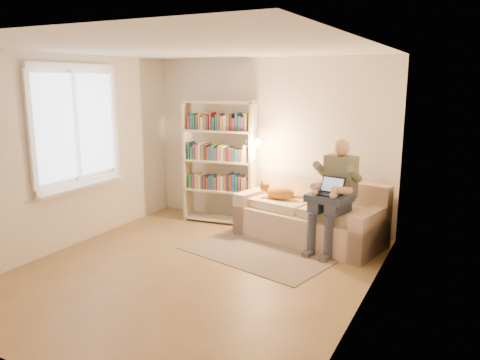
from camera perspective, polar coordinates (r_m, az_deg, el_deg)
The scene contains 14 objects.
floor at distance 5.78m, azimuth -5.78°, elevation -10.99°, with size 4.50×4.50×0.00m, color olive.
ceiling at distance 5.33m, azimuth -6.39°, elevation 15.67°, with size 4.00×4.50×0.02m, color white.
wall_left at distance 6.70m, azimuth -20.57°, elevation 3.08°, with size 0.02×4.50×2.60m, color silver.
wall_right at distance 4.64m, azimuth 15.09°, elevation -0.27°, with size 0.02×4.50×2.60m, color silver.
wall_back at distance 7.37m, azimuth 3.55°, elevation 4.58°, with size 4.00×0.02×2.60m, color silver.
wall_front at distance 3.78m, azimuth -25.06°, elevation -3.80°, with size 4.00×0.02×2.60m, color silver.
window at distance 6.79m, azimuth -19.07°, elevation 3.93°, with size 0.12×1.52×1.69m.
sofa at distance 6.80m, azimuth 8.57°, elevation -4.65°, with size 2.20×1.33×0.87m.
person at distance 6.32m, azimuth 11.50°, elevation -1.12°, with size 0.53×0.73×1.50m.
cat at distance 6.86m, azimuth 4.53°, elevation -1.45°, with size 0.66×0.31×0.24m.
blanket at distance 6.21m, azimuth 10.96°, elevation -2.19°, with size 0.53×0.43×0.09m, color #24303F.
laptop at distance 6.20m, azimuth 11.05°, elevation -1.22°, with size 0.37×0.35×0.27m.
bookshelf at distance 7.40m, azimuth -2.50°, elevation 2.92°, with size 1.33×0.44×1.96m.
rug at distance 6.30m, azimuth 2.18°, elevation -8.89°, with size 1.94×1.15×0.01m, color gray.
Camera 1 is at (2.92, -4.45, 2.26)m, focal length 35.00 mm.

